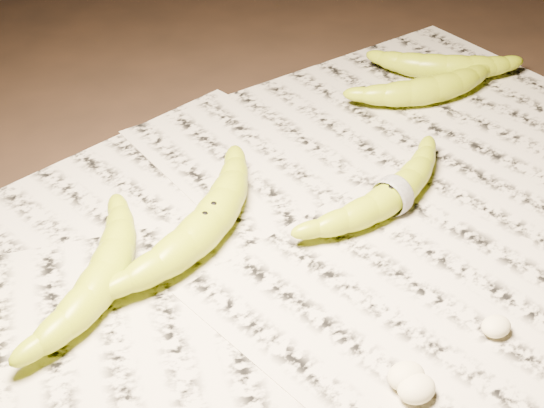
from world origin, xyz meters
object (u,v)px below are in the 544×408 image
banana_left_b (104,272)px  banana_upper_b (445,65)px  banana_taped (393,193)px  banana_center (208,220)px  banana_upper_a (433,87)px

banana_left_b → banana_upper_b: 0.58m
banana_left_b → banana_taped: 0.31m
banana_center → banana_left_b: bearing=154.9°
banana_left_b → banana_upper_a: (0.50, 0.11, -0.00)m
banana_taped → banana_upper_b: (0.25, 0.19, 0.00)m
banana_upper_a → banana_upper_b: 0.07m
banana_center → banana_upper_b: bearing=-15.5°
banana_left_b → banana_upper_b: bearing=-30.9°
banana_upper_b → banana_taped: bearing=-104.3°
banana_taped → banana_upper_b: size_ratio=1.18×
banana_center → banana_taped: banana_center is taller
banana_left_b → banana_center: 0.12m
banana_center → banana_upper_a: banana_center is taller
banana_taped → banana_upper_a: banana_upper_a is taller
banana_taped → banana_left_b: bearing=157.3°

